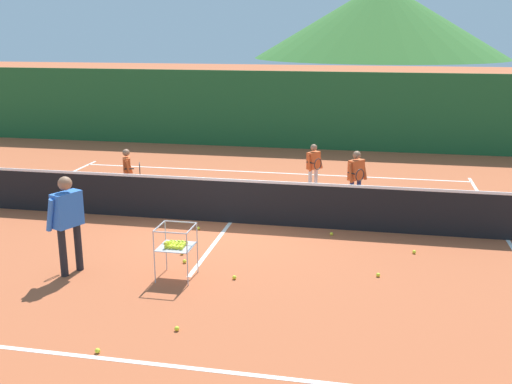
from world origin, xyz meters
TOP-DOWN VIEW (x-y plane):
  - ground_plane at (0.00, 0.00)m, footprint 120.00×120.00m
  - line_baseline_near at (0.00, -5.63)m, footprint 11.29×0.08m
  - line_baseline_far at (0.00, 4.73)m, footprint 11.29×0.08m
  - line_sideline_east at (5.64, 0.00)m, footprint 0.08×10.36m
  - line_service_center at (0.00, 0.00)m, footprint 0.08×5.95m
  - tennis_net at (0.00, 0.00)m, footprint 11.88×0.08m
  - instructor at (-2.01, -3.17)m, footprint 0.50×0.84m
  - student_0 at (-2.85, 1.27)m, footprint 0.58×0.52m
  - student_1 at (1.49, 2.83)m, footprint 0.41×0.69m
  - student_2 at (2.59, 1.69)m, footprint 0.47×0.71m
  - ball_cart at (-0.19, -3.03)m, footprint 0.58×0.58m
  - tennis_ball_0 at (0.77, -2.91)m, footprint 0.07×0.07m
  - tennis_ball_1 at (0.40, -4.77)m, footprint 0.07×0.07m
  - tennis_ball_2 at (2.20, -0.40)m, footprint 0.07×0.07m
  - tennis_ball_3 at (-0.54, -0.59)m, footprint 0.07×0.07m
  - tennis_ball_4 at (-0.26, -2.39)m, footprint 0.07×0.07m
  - tennis_ball_5 at (3.12, -2.34)m, footprint 0.07×0.07m
  - tennis_ball_6 at (-0.43, -2.01)m, footprint 0.07×0.07m
  - tennis_ball_7 at (3.78, -1.12)m, footprint 0.07×0.07m
  - tennis_ball_8 at (-0.42, -5.52)m, footprint 0.07×0.07m
  - windscreen_fence at (0.00, 8.53)m, footprint 24.83×0.08m
  - hill_0 at (3.34, 80.17)m, footprint 37.07×37.07m

SIDE VIEW (x-z plane):
  - ground_plane at x=0.00m, z-range 0.00..0.00m
  - line_baseline_near at x=0.00m, z-range 0.00..0.01m
  - line_baseline_far at x=0.00m, z-range 0.00..0.01m
  - line_sideline_east at x=5.64m, z-range 0.00..0.01m
  - line_service_center at x=0.00m, z-range 0.00..0.01m
  - tennis_ball_0 at x=0.77m, z-range 0.00..0.07m
  - tennis_ball_1 at x=0.40m, z-range 0.00..0.07m
  - tennis_ball_2 at x=2.20m, z-range 0.00..0.07m
  - tennis_ball_3 at x=-0.54m, z-range 0.00..0.07m
  - tennis_ball_4 at x=-0.26m, z-range 0.00..0.07m
  - tennis_ball_5 at x=3.12m, z-range 0.00..0.07m
  - tennis_ball_6 at x=-0.43m, z-range 0.00..0.07m
  - tennis_ball_7 at x=3.78m, z-range 0.00..0.07m
  - tennis_ball_8 at x=-0.42m, z-range 0.00..0.07m
  - tennis_net at x=0.00m, z-range -0.03..1.02m
  - ball_cart at x=-0.19m, z-range 0.13..1.03m
  - student_1 at x=1.49m, z-range 0.13..1.37m
  - student_0 at x=-2.85m, z-range 0.13..1.38m
  - student_2 at x=2.59m, z-range 0.14..1.47m
  - instructor at x=-2.01m, z-range 0.17..1.86m
  - windscreen_fence at x=0.00m, z-range 0.00..2.66m
  - hill_0 at x=3.34m, z-range 0.00..10.85m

